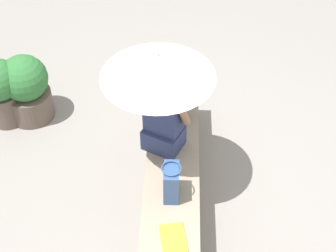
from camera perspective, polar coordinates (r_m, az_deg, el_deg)
name	(u,v)px	position (r m, az deg, el deg)	size (l,w,h in m)	color
ground_plane	(172,194)	(5.05, 0.47, -7.63)	(14.00, 14.00, 0.00)	gray
stone_bench	(172,178)	(4.86, 0.49, -5.83)	(2.32, 0.49, 0.49)	gray
person_seated	(163,116)	(4.53, -0.52, 1.18)	(0.40, 0.51, 0.90)	navy
parasol	(158,66)	(4.13, -1.15, 6.77)	(0.96, 0.96, 1.11)	#B7B7BC
handbag_black	(178,104)	(5.04, 1.17, 2.53)	(0.21, 0.17, 0.27)	black
tote_bag_canvas	(171,182)	(4.29, 0.38, -6.29)	(0.23, 0.17, 0.35)	#335184
magazine	(173,238)	(4.16, 0.59, -12.46)	(0.28, 0.20, 0.01)	gold
planter_near	(1,89)	(5.77, -18.25, 3.91)	(0.46, 0.46, 0.81)	brown
planter_far	(26,88)	(5.78, -15.59, 4.11)	(0.52, 0.52, 0.79)	brown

